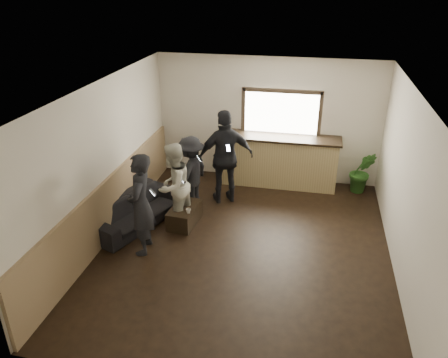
% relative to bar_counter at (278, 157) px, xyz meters
% --- Properties ---
extents(ground, '(5.00, 6.00, 0.01)m').
position_rel_bar_counter_xyz_m(ground, '(-0.30, -2.70, -0.64)').
color(ground, black).
extents(room_shell, '(5.01, 6.01, 2.80)m').
position_rel_bar_counter_xyz_m(room_shell, '(-1.04, -2.70, 0.83)').
color(room_shell, silver).
rests_on(room_shell, ground).
extents(bar_counter, '(2.70, 0.68, 2.13)m').
position_rel_bar_counter_xyz_m(bar_counter, '(0.00, 0.00, 0.00)').
color(bar_counter, '#A08856').
rests_on(bar_counter, ground).
extents(sofa, '(1.47, 2.15, 0.58)m').
position_rel_bar_counter_xyz_m(sofa, '(-2.45, -2.33, -0.35)').
color(sofa, black).
rests_on(sofa, ground).
extents(coffee_table, '(0.52, 0.84, 0.36)m').
position_rel_bar_counter_xyz_m(coffee_table, '(-1.56, -2.14, -0.46)').
color(coffee_table, black).
rests_on(coffee_table, ground).
extents(cup_a, '(0.16, 0.16, 0.09)m').
position_rel_bar_counter_xyz_m(cup_a, '(-1.68, -1.92, -0.24)').
color(cup_a, silver).
rests_on(cup_a, coffee_table).
extents(cup_b, '(0.12, 0.12, 0.09)m').
position_rel_bar_counter_xyz_m(cup_b, '(-1.41, -2.35, -0.24)').
color(cup_b, silver).
rests_on(cup_b, coffee_table).
extents(potted_plant, '(0.55, 0.45, 0.96)m').
position_rel_bar_counter_xyz_m(potted_plant, '(1.84, -0.05, -0.16)').
color(potted_plant, '#2D6623').
rests_on(potted_plant, ground).
extents(person_a, '(0.53, 0.71, 1.80)m').
position_rel_bar_counter_xyz_m(person_a, '(-1.98, -3.14, 0.26)').
color(person_a, black).
rests_on(person_a, ground).
extents(person_b, '(0.81, 0.93, 1.63)m').
position_rel_bar_counter_xyz_m(person_b, '(-1.73, -2.19, 0.18)').
color(person_b, beige).
rests_on(person_b, ground).
extents(person_c, '(0.82, 1.10, 1.52)m').
position_rel_bar_counter_xyz_m(person_c, '(-1.60, -1.45, 0.12)').
color(person_c, black).
rests_on(person_c, ground).
extents(person_d, '(1.25, 0.93, 1.98)m').
position_rel_bar_counter_xyz_m(person_d, '(-0.98, -1.06, 0.35)').
color(person_d, black).
rests_on(person_d, ground).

